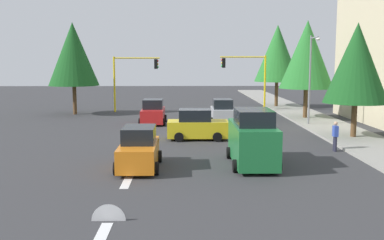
{
  "coord_description": "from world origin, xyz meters",
  "views": [
    {
      "loc": [
        30.9,
        -0.57,
        5.1
      ],
      "look_at": [
        1.47,
        -0.06,
        1.2
      ],
      "focal_mm": 42.14,
      "sensor_mm": 36.0,
      "label": 1
    }
  ],
  "objects_px": {
    "car_yellow": "(197,126)",
    "tree_roadside_near": "(357,63)",
    "traffic_signal_far_right": "(133,73)",
    "car_red": "(153,113)",
    "car_orange": "(139,150)",
    "pedestrian_crossing": "(335,135)",
    "delivery_van_green": "(253,139)",
    "tree_opposite_side": "(73,54)",
    "car_silver": "(222,112)",
    "traffic_signal_far_left": "(247,72)",
    "street_lamp_curbside": "(312,70)",
    "tree_roadside_far": "(277,53)",
    "tree_roadside_mid": "(307,55)"
  },
  "relations": [
    {
      "from": "tree_roadside_mid",
      "to": "tree_roadside_far",
      "type": "distance_m",
      "value": 10.02
    },
    {
      "from": "car_red",
      "to": "car_silver",
      "type": "bearing_deg",
      "value": 93.74
    },
    {
      "from": "tree_roadside_near",
      "to": "delivery_van_green",
      "type": "distance_m",
      "value": 11.25
    },
    {
      "from": "delivery_van_green",
      "to": "pedestrian_crossing",
      "type": "height_order",
      "value": "delivery_van_green"
    },
    {
      "from": "pedestrian_crossing",
      "to": "car_yellow",
      "type": "bearing_deg",
      "value": -117.69
    },
    {
      "from": "tree_roadside_near",
      "to": "car_red",
      "type": "height_order",
      "value": "tree_roadside_near"
    },
    {
      "from": "tree_roadside_near",
      "to": "car_red",
      "type": "xyz_separation_m",
      "value": [
        -7.39,
        -13.6,
        -4.03
      ]
    },
    {
      "from": "traffic_signal_far_left",
      "to": "delivery_van_green",
      "type": "height_order",
      "value": "traffic_signal_far_left"
    },
    {
      "from": "traffic_signal_far_right",
      "to": "tree_roadside_mid",
      "type": "height_order",
      "value": "tree_roadside_mid"
    },
    {
      "from": "tree_roadside_far",
      "to": "car_silver",
      "type": "relative_size",
      "value": 2.33
    },
    {
      "from": "tree_roadside_far",
      "to": "tree_opposite_side",
      "type": "bearing_deg",
      "value": -73.69
    },
    {
      "from": "street_lamp_curbside",
      "to": "car_silver",
      "type": "bearing_deg",
      "value": -107.99
    },
    {
      "from": "tree_roadside_near",
      "to": "pedestrian_crossing",
      "type": "bearing_deg",
      "value": -32.38
    },
    {
      "from": "tree_roadside_far",
      "to": "car_yellow",
      "type": "distance_m",
      "value": 22.58
    },
    {
      "from": "tree_roadside_near",
      "to": "car_orange",
      "type": "relative_size",
      "value": 1.81
    },
    {
      "from": "car_yellow",
      "to": "car_red",
      "type": "relative_size",
      "value": 1.04
    },
    {
      "from": "car_yellow",
      "to": "traffic_signal_far_left",
      "type": "bearing_deg",
      "value": 161.27
    },
    {
      "from": "street_lamp_curbside",
      "to": "pedestrian_crossing",
      "type": "distance_m",
      "value": 10.31
    },
    {
      "from": "car_yellow",
      "to": "tree_roadside_near",
      "type": "bearing_deg",
      "value": 90.0
    },
    {
      "from": "traffic_signal_far_left",
      "to": "car_red",
      "type": "bearing_deg",
      "value": -45.6
    },
    {
      "from": "traffic_signal_far_left",
      "to": "car_yellow",
      "type": "distance_m",
      "value": 17.17
    },
    {
      "from": "street_lamp_curbside",
      "to": "pedestrian_crossing",
      "type": "height_order",
      "value": "street_lamp_curbside"
    },
    {
      "from": "traffic_signal_far_right",
      "to": "car_red",
      "type": "bearing_deg",
      "value": 16.59
    },
    {
      "from": "traffic_signal_far_right",
      "to": "street_lamp_curbside",
      "type": "height_order",
      "value": "street_lamp_curbside"
    },
    {
      "from": "tree_opposite_side",
      "to": "tree_roadside_near",
      "type": "distance_m",
      "value": 25.67
    },
    {
      "from": "street_lamp_curbside",
      "to": "tree_roadside_near",
      "type": "height_order",
      "value": "tree_roadside_near"
    },
    {
      "from": "traffic_signal_far_left",
      "to": "car_silver",
      "type": "height_order",
      "value": "traffic_signal_far_left"
    },
    {
      "from": "tree_roadside_far",
      "to": "delivery_van_green",
      "type": "distance_m",
      "value": 28.5
    },
    {
      "from": "tree_opposite_side",
      "to": "car_yellow",
      "type": "distance_m",
      "value": 18.59
    },
    {
      "from": "car_red",
      "to": "car_silver",
      "type": "height_order",
      "value": "same"
    },
    {
      "from": "car_yellow",
      "to": "pedestrian_crossing",
      "type": "bearing_deg",
      "value": 62.31
    },
    {
      "from": "traffic_signal_far_right",
      "to": "car_red",
      "type": "relative_size",
      "value": 1.46
    },
    {
      "from": "traffic_signal_far_right",
      "to": "car_yellow",
      "type": "relative_size",
      "value": 1.4
    },
    {
      "from": "tree_opposite_side",
      "to": "tree_roadside_far",
      "type": "bearing_deg",
      "value": 106.31
    },
    {
      "from": "street_lamp_curbside",
      "to": "pedestrian_crossing",
      "type": "bearing_deg",
      "value": -7.43
    },
    {
      "from": "traffic_signal_far_left",
      "to": "tree_roadside_near",
      "type": "relative_size",
      "value": 0.74
    },
    {
      "from": "delivery_van_green",
      "to": "tree_roadside_near",
      "type": "bearing_deg",
      "value": 133.39
    },
    {
      "from": "traffic_signal_far_right",
      "to": "car_silver",
      "type": "relative_size",
      "value": 1.43
    },
    {
      "from": "tree_roadside_mid",
      "to": "car_orange",
      "type": "relative_size",
      "value": 2.06
    },
    {
      "from": "tree_roadside_near",
      "to": "car_red",
      "type": "relative_size",
      "value": 2.0
    },
    {
      "from": "delivery_van_green",
      "to": "pedestrian_crossing",
      "type": "relative_size",
      "value": 2.82
    },
    {
      "from": "car_orange",
      "to": "pedestrian_crossing",
      "type": "bearing_deg",
      "value": 109.68
    },
    {
      "from": "street_lamp_curbside",
      "to": "car_red",
      "type": "bearing_deg",
      "value": -98.25
    },
    {
      "from": "tree_roadside_far",
      "to": "car_red",
      "type": "bearing_deg",
      "value": -44.99
    },
    {
      "from": "traffic_signal_far_left",
      "to": "tree_opposite_side",
      "type": "height_order",
      "value": "tree_opposite_side"
    },
    {
      "from": "traffic_signal_far_left",
      "to": "car_red",
      "type": "relative_size",
      "value": 1.49
    },
    {
      "from": "car_silver",
      "to": "pedestrian_crossing",
      "type": "height_order",
      "value": "car_silver"
    },
    {
      "from": "delivery_van_green",
      "to": "tree_opposite_side",
      "type": "bearing_deg",
      "value": -147.14
    },
    {
      "from": "delivery_van_green",
      "to": "street_lamp_curbside",
      "type": "bearing_deg",
      "value": 153.53
    },
    {
      "from": "traffic_signal_far_left",
      "to": "tree_roadside_far",
      "type": "distance_m",
      "value": 5.85
    }
  ]
}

